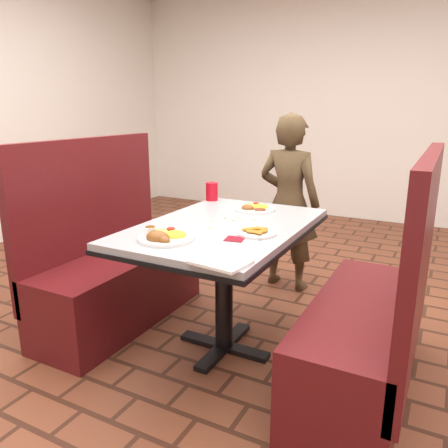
{
  "coord_description": "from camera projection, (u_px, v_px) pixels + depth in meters",
  "views": [
    {
      "loc": [
        1.05,
        -2.0,
        1.36
      ],
      "look_at": [
        0.0,
        0.0,
        0.75
      ],
      "focal_mm": 35.0,
      "sensor_mm": 36.0,
      "label": 1
    }
  ],
  "objects": [
    {
      "name": "knife_utensil",
      "position": [
        182.0,
        236.0,
        2.08
      ],
      "size": [
        0.07,
        0.18,
        0.0
      ],
      "primitive_type": "cube",
      "rotation": [
        0.0,
        0.0,
        0.34
      ],
      "color": "silver",
      "rests_on": "dining_table"
    },
    {
      "name": "maroon_napkin",
      "position": [
        235.0,
        239.0,
        2.07
      ],
      "size": [
        0.1,
        0.1,
        0.0
      ],
      "primitive_type": "cube",
      "rotation": [
        0.0,
        0.0,
        0.18
      ],
      "color": "maroon",
      "rests_on": "dining_table"
    },
    {
      "name": "red_tumbler",
      "position": [
        212.0,
        191.0,
        2.92
      ],
      "size": [
        0.08,
        0.08,
        0.12
      ],
      "primitive_type": "cylinder",
      "color": "red",
      "rests_on": "dining_table"
    },
    {
      "name": "plantain_plate",
      "position": [
        257.0,
        232.0,
        2.15
      ],
      "size": [
        0.2,
        0.2,
        0.03
      ],
      "rotation": [
        0.0,
        0.0,
        -0.25
      ],
      "color": "white",
      "rests_on": "dining_table"
    },
    {
      "name": "paper_napkin",
      "position": [
        221.0,
        262.0,
        1.75
      ],
      "size": [
        0.24,
        0.19,
        0.01
      ],
      "primitive_type": "cube",
      "rotation": [
        0.0,
        0.0,
        -0.13
      ],
      "color": "white",
      "rests_on": "dining_table"
    },
    {
      "name": "far_dinner_plate",
      "position": [
        255.0,
        207.0,
        2.65
      ],
      "size": [
        0.24,
        0.24,
        0.06
      ],
      "rotation": [
        0.0,
        0.0,
        0.09
      ],
      "color": "white",
      "rests_on": "dining_table"
    },
    {
      "name": "near_dinner_plate",
      "position": [
        165.0,
        234.0,
        2.05
      ],
      "size": [
        0.27,
        0.27,
        0.08
      ],
      "rotation": [
        0.0,
        0.0,
        -0.34
      ],
      "color": "white",
      "rests_on": "dining_table"
    },
    {
      "name": "diner_person",
      "position": [
        289.0,
        203.0,
        3.28
      ],
      "size": [
        0.51,
        0.36,
        1.32
      ],
      "primitive_type": "imported",
      "rotation": [
        0.0,
        0.0,
        3.05
      ],
      "color": "brown",
      "rests_on": "ground"
    },
    {
      "name": "booth_bench_left",
      "position": [
        114.0,
        272.0,
        2.81
      ],
      "size": [
        0.47,
        1.2,
        1.17
      ],
      "color": "maroon",
      "rests_on": "ground"
    },
    {
      "name": "spoon_utensil",
      "position": [
        259.0,
        237.0,
        2.1
      ],
      "size": [
        0.07,
        0.11,
        0.0
      ],
      "primitive_type": "cube",
      "rotation": [
        0.0,
        0.0,
        0.51
      ],
      "color": "silver",
      "rests_on": "dining_table"
    },
    {
      "name": "dining_table",
      "position": [
        224.0,
        241.0,
        2.37
      ],
      "size": [
        0.81,
        1.21,
        0.75
      ],
      "color": "#A7A9AC",
      "rests_on": "ground"
    },
    {
      "name": "lettuce_shreds",
      "position": [
        236.0,
        222.0,
        2.38
      ],
      "size": [
        0.28,
        0.32,
        0.0
      ],
      "primitive_type": null,
      "color": "#8ABE4C",
      "rests_on": "dining_table"
    },
    {
      "name": "fork_utensil",
      "position": [
        171.0,
        240.0,
        2.02
      ],
      "size": [
        0.06,
        0.14,
        0.0
      ],
      "primitive_type": "cube",
      "rotation": [
        0.0,
        0.0,
        -0.35
      ],
      "color": "silver",
      "rests_on": "dining_table"
    },
    {
      "name": "booth_bench_right",
      "position": [
        371.0,
        329.0,
        2.09
      ],
      "size": [
        0.47,
        1.2,
        1.17
      ],
      "color": "maroon",
      "rests_on": "ground"
    }
  ]
}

